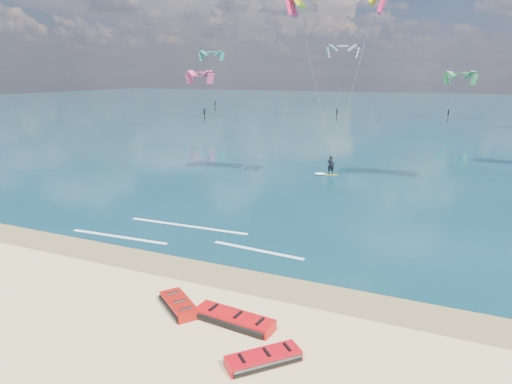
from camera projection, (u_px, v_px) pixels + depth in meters
ground at (336, 148)px, 54.83m from camera, size 320.00×320.00×0.00m
wet_sand_strip at (146, 260)px, 22.11m from camera, size 320.00×2.40×0.01m
sea at (401, 110)px, 111.43m from camera, size 320.00×200.00×0.04m
packed_kite_left at (234, 324)px, 16.55m from camera, size 3.38×1.55×0.45m
packed_kite_mid at (179, 309)px, 17.55m from camera, size 2.65×2.40×0.44m
packed_kite_right at (263, 363)px, 14.30m from camera, size 2.58×2.64×0.40m
kitesurfer_main at (334, 76)px, 35.89m from camera, size 7.13×6.34×16.22m
shoreline_foam at (183, 235)px, 25.39m from camera, size 13.44×3.64×0.01m
distant_kites at (392, 90)px, 88.60m from camera, size 91.95×40.48×13.86m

